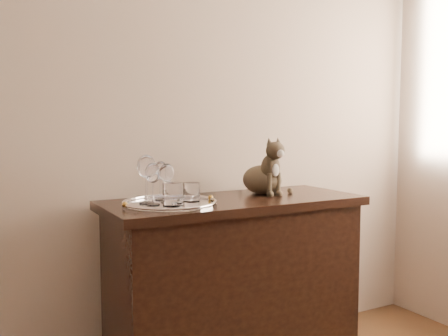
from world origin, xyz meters
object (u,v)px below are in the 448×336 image
at_px(sideboard, 234,288).
at_px(tumbler_b, 173,194).
at_px(wine_glass_a, 147,179).
at_px(wine_glass_c, 153,184).
at_px(cat, 262,165).
at_px(wine_glass_b, 160,181).
at_px(wine_glass_d, 167,183).
at_px(tumbler_c, 191,192).
at_px(tray, 170,204).

xyz_separation_m(sideboard, tumbler_b, (-0.35, -0.10, 0.48)).
relative_size(wine_glass_a, tumbler_b, 2.16).
xyz_separation_m(sideboard, wine_glass_c, (-0.41, -0.04, 0.52)).
relative_size(sideboard, wine_glass_c, 6.86).
height_order(tumbler_b, cat, cat).
height_order(wine_glass_c, cat, cat).
bearing_deg(cat, tumbler_b, -164.08).
bearing_deg(tumbler_b, wine_glass_a, 124.61).
bearing_deg(wine_glass_b, cat, 0.24).
bearing_deg(wine_glass_d, wine_glass_a, 173.13).
xyz_separation_m(wine_glass_d, tumbler_c, (0.10, -0.03, -0.04)).
relative_size(wine_glass_a, wine_glass_c, 1.19).
height_order(wine_glass_b, tumbler_b, wine_glass_b).
distance_m(tray, wine_glass_d, 0.09).
xyz_separation_m(tray, wine_glass_d, (-0.00, 0.02, 0.09)).
bearing_deg(wine_glass_c, wine_glass_b, 55.30).
distance_m(wine_glass_b, wine_glass_d, 0.08).
distance_m(tray, tumbler_c, 0.11).
xyz_separation_m(sideboard, wine_glass_d, (-0.33, -0.01, 0.52)).
bearing_deg(wine_glass_b, tumbler_c, -46.99).
distance_m(wine_glass_c, tumbler_b, 0.10).
relative_size(wine_glass_b, cat, 0.62).
bearing_deg(wine_glass_c, cat, 10.40).
xyz_separation_m(wine_glass_b, tumbler_c, (0.10, -0.11, -0.04)).
distance_m(tumbler_b, cat, 0.58).
distance_m(tray, cat, 0.56).
xyz_separation_m(wine_glass_b, wine_glass_d, (-0.00, -0.08, -0.00)).
bearing_deg(wine_glass_d, tumbler_c, -15.80).
height_order(sideboard, wine_glass_d, wine_glass_d).
xyz_separation_m(wine_glass_a, tumbler_c, (0.19, -0.04, -0.06)).
distance_m(sideboard, tray, 0.54).
bearing_deg(wine_glass_b, tray, -89.44).
height_order(wine_glass_b, cat, cat).
relative_size(wine_glass_a, cat, 0.74).
height_order(sideboard, wine_glass_b, wine_glass_b).
bearing_deg(sideboard, wine_glass_a, 179.38).
relative_size(wine_glass_c, tumbler_b, 1.83).
bearing_deg(wine_glass_a, tray, -21.10).
bearing_deg(tumbler_c, tray, 177.26).
distance_m(wine_glass_c, cat, 0.62).
bearing_deg(cat, wine_glass_d, -173.48).
relative_size(wine_glass_d, tumbler_b, 1.75).
xyz_separation_m(tray, tumbler_b, (-0.02, -0.07, 0.05)).
distance_m(sideboard, wine_glass_c, 0.66).
bearing_deg(wine_glass_c, wine_glass_d, 22.71).
xyz_separation_m(sideboard, tumbler_c, (-0.23, -0.03, 0.47)).
bearing_deg(sideboard, wine_glass_c, -174.81).
bearing_deg(wine_glass_c, tray, 5.18).
xyz_separation_m(wine_glass_d, cat, (0.54, 0.08, 0.05)).
distance_m(wine_glass_a, tumbler_c, 0.20).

